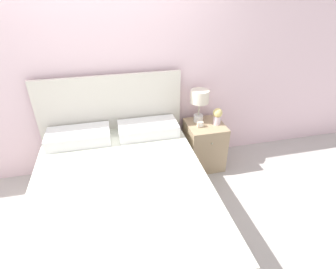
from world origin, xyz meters
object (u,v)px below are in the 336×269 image
flower_vase (217,115)px  alarm_clock (200,124)px  nightstand (204,145)px  bed (122,197)px  table_lamp (199,100)px

flower_vase → alarm_clock: flower_vase is taller
nightstand → bed: bearing=-147.1°
table_lamp → alarm_clock: size_ratio=5.67×
flower_vase → bed: bearing=-150.7°
table_lamp → alarm_clock: (-0.02, -0.14, -0.27)m
bed → nightstand: bed is taller
bed → flower_vase: bearing=29.3°
bed → flower_vase: size_ratio=9.95×
bed → table_lamp: 1.48m
alarm_clock → flower_vase: bearing=5.2°
alarm_clock → nightstand: bearing=25.5°
bed → nightstand: (1.13, 0.73, -0.01)m
table_lamp → flower_vase: size_ratio=1.97×
nightstand → alarm_clock: bearing=-154.5°
bed → alarm_clock: (1.04, 0.69, 0.33)m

